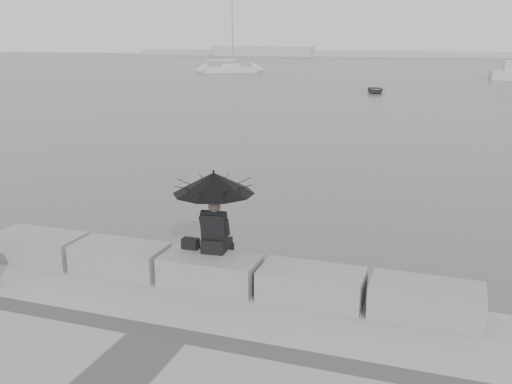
% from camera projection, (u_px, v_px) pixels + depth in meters
% --- Properties ---
extents(ground, '(360.00, 360.00, 0.00)m').
position_uv_depth(ground, '(222.00, 301.00, 9.92)').
color(ground, '#434548').
rests_on(ground, ground).
extents(stone_block_far_left, '(1.60, 0.80, 0.50)m').
position_uv_depth(stone_block_far_left, '(39.00, 247.00, 10.39)').
color(stone_block_far_left, slate).
rests_on(stone_block_far_left, promenade).
extents(stone_block_left, '(1.60, 0.80, 0.50)m').
position_uv_depth(stone_block_left, '(120.00, 258.00, 9.86)').
color(stone_block_left, slate).
rests_on(stone_block_left, promenade).
extents(stone_block_centre, '(1.60, 0.80, 0.50)m').
position_uv_depth(stone_block_centre, '(210.00, 271.00, 9.32)').
color(stone_block_centre, slate).
rests_on(stone_block_centre, promenade).
extents(stone_block_right, '(1.60, 0.80, 0.50)m').
position_uv_depth(stone_block_right, '(312.00, 285.00, 8.78)').
color(stone_block_right, slate).
rests_on(stone_block_right, promenade).
extents(stone_block_far_right, '(1.60, 0.80, 0.50)m').
position_uv_depth(stone_block_far_right, '(426.00, 301.00, 8.25)').
color(stone_block_far_right, slate).
rests_on(stone_block_far_right, promenade).
extents(seated_person, '(1.34, 1.34, 1.39)m').
position_uv_depth(seated_person, '(214.00, 191.00, 9.21)').
color(seated_person, black).
rests_on(seated_person, stone_block_centre).
extents(bag, '(0.28, 0.16, 0.18)m').
position_uv_depth(bag, '(190.00, 244.00, 9.59)').
color(bag, black).
rests_on(bag, stone_block_centre).
extents(distant_landmass, '(180.00, 8.00, 2.80)m').
position_uv_depth(distant_landmass, '(413.00, 54.00, 153.38)').
color(distant_landmass, '#A6A9AC').
rests_on(distant_landmass, ground).
extents(sailboat_left, '(7.51, 6.01, 12.90)m').
position_uv_depth(sailboat_left, '(230.00, 69.00, 80.80)').
color(sailboat_left, '#BDBDC0').
rests_on(sailboat_left, ground).
extents(dinghy, '(3.42, 2.08, 0.54)m').
position_uv_depth(dinghy, '(375.00, 90.00, 49.34)').
color(dinghy, slate).
rests_on(dinghy, ground).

